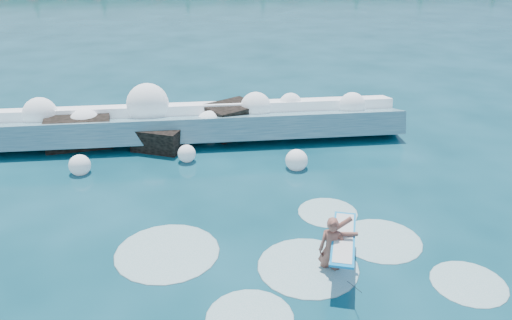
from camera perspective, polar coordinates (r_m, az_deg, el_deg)
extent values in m
plane|color=#083340|center=(13.13, -5.55, -8.71)|extent=(200.00, 200.00, 0.00)
cube|color=#346B82|center=(19.17, -9.41, 3.59)|extent=(17.30, 2.63, 1.44)
cube|color=white|center=(19.78, -9.42, 5.58)|extent=(17.30, 1.22, 0.67)
cube|color=black|center=(19.65, -19.55, 2.99)|extent=(2.54, 2.05, 1.25)
cube|color=black|center=(18.48, -10.90, 2.34)|extent=(2.12, 1.92, 0.96)
cube|color=black|center=(19.53, -2.80, 4.41)|extent=(2.44, 2.32, 1.35)
imported|color=#8F4F42|center=(11.74, 8.62, -10.18)|extent=(0.70, 0.59, 1.64)
cube|color=#0D8FE2|center=(11.70, 9.98, -8.77)|extent=(1.18, 2.29, 0.06)
cube|color=silver|center=(11.69, 9.99, -8.72)|extent=(1.04, 2.09, 0.06)
cylinder|color=black|center=(10.92, 11.16, -14.00)|extent=(0.01, 0.91, 0.43)
sphere|color=white|center=(20.25, -23.43, 4.84)|extent=(1.25, 1.25, 1.25)
sphere|color=white|center=(19.59, -18.94, 3.87)|extent=(1.18, 1.18, 1.18)
sphere|color=white|center=(19.45, -12.27, 6.25)|extent=(1.59, 1.59, 1.59)
sphere|color=white|center=(18.83, -5.26, 3.98)|extent=(1.10, 1.10, 1.10)
sphere|color=white|center=(19.41, -0.02, 6.05)|extent=(1.19, 1.19, 1.19)
sphere|color=white|center=(19.95, 3.97, 6.38)|extent=(0.90, 0.90, 0.90)
sphere|color=white|center=(19.84, 10.93, 6.18)|extent=(1.00, 1.00, 1.00)
sphere|color=white|center=(17.24, -19.50, -0.57)|extent=(0.71, 0.71, 0.71)
sphere|color=white|center=(17.24, -7.93, 0.73)|extent=(0.62, 0.62, 0.62)
sphere|color=white|center=(16.64, 4.65, -0.05)|extent=(0.75, 0.75, 0.75)
ellipsoid|color=silver|center=(12.08, 5.97, -12.04)|extent=(2.42, 2.42, 0.12)
ellipsoid|color=silver|center=(10.68, -0.72, -17.65)|extent=(1.84, 1.84, 0.09)
ellipsoid|color=silver|center=(13.32, 14.07, -8.90)|extent=(2.11, 2.11, 0.11)
ellipsoid|color=silver|center=(12.69, -10.10, -10.35)|extent=(2.60, 2.60, 0.13)
ellipsoid|color=silver|center=(14.27, 8.20, -5.94)|extent=(1.69, 1.69, 0.08)
ellipsoid|color=silver|center=(12.49, 23.13, -12.84)|extent=(1.70, 1.70, 0.09)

